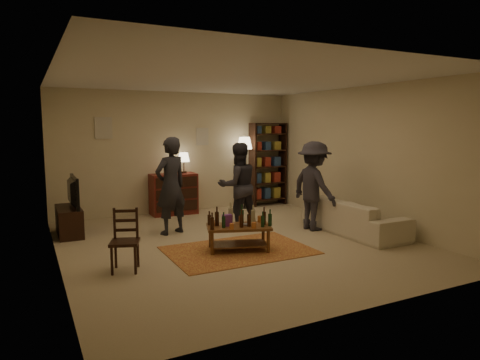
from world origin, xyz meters
TOP-DOWN VIEW (x-y plane):
  - floor at (0.00, 0.00)m, footprint 6.00×6.00m
  - room_shell at (-0.65, 2.98)m, footprint 6.00×6.00m
  - rug at (-0.18, -0.45)m, footprint 2.20×1.50m
  - coffee_table at (-0.18, -0.45)m, footprint 1.10×0.83m
  - dining_chair at (-1.95, -0.56)m, footprint 0.47×0.47m
  - tv_stand at (-2.44, 1.80)m, footprint 0.40×1.00m
  - dresser at (-0.19, 2.71)m, footprint 1.00×0.50m
  - bookshelf at (2.25, 2.78)m, footprint 0.90×0.34m
  - floor_lamp at (1.53, 2.65)m, footprint 0.36×0.36m
  - sofa at (2.20, -0.40)m, footprint 0.81×2.08m
  - person_left at (-0.78, 1.06)m, footprint 0.74×0.61m
  - person_right at (0.49, 0.91)m, footprint 0.82×0.65m
  - person_by_sofa at (1.70, 0.15)m, footprint 0.69×1.11m

SIDE VIEW (x-z plane):
  - floor at x=0.00m, z-range 0.00..0.00m
  - rug at x=-0.18m, z-range 0.00..0.01m
  - sofa at x=2.20m, z-range 0.00..0.61m
  - coffee_table at x=-0.18m, z-range 0.00..0.75m
  - tv_stand at x=-2.44m, z-range -0.14..0.91m
  - dining_chair at x=-1.95m, z-range 0.02..0.87m
  - dresser at x=-0.19m, z-range -0.20..1.16m
  - person_right at x=0.49m, z-range 0.00..1.63m
  - person_by_sofa at x=1.70m, z-range 0.00..1.66m
  - person_left at x=-0.78m, z-range 0.00..1.75m
  - bookshelf at x=2.25m, z-range 0.03..2.04m
  - floor_lamp at x=1.53m, z-range 0.59..2.27m
  - room_shell at x=-0.65m, z-range -1.19..4.81m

